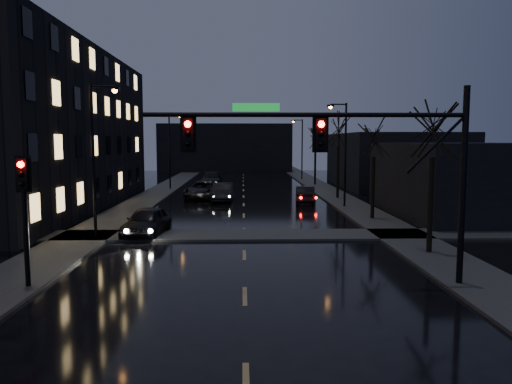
{
  "coord_description": "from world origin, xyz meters",
  "views": [
    {
      "loc": [
        -0.05,
        -8.05,
        5.1
      ],
      "look_at": [
        0.44,
        10.64,
        3.2
      ],
      "focal_mm": 35.0,
      "sensor_mm": 36.0,
      "label": 1
    }
  ],
  "objects": [
    {
      "name": "sidewalk_left",
      "position": [
        -8.5,
        35.0,
        0.06
      ],
      "size": [
        3.0,
        140.0,
        0.12
      ],
      "primitive_type": "cube",
      "color": "#2D2D2B",
      "rests_on": "ground"
    },
    {
      "name": "sidewalk_right",
      "position": [
        8.5,
        35.0,
        0.06
      ],
      "size": [
        3.0,
        140.0,
        0.12
      ],
      "primitive_type": "cube",
      "color": "#2D2D2B",
      "rests_on": "ground"
    },
    {
      "name": "sidewalk_cross",
      "position": [
        0.0,
        18.5,
        0.06
      ],
      "size": [
        40.0,
        3.0,
        0.12
      ],
      "primitive_type": "cube",
      "color": "#2D2D2B",
      "rests_on": "ground"
    },
    {
      "name": "apartment_block",
      "position": [
        -16.5,
        30.0,
        6.0
      ],
      "size": [
        12.0,
        30.0,
        12.0
      ],
      "primitive_type": "cube",
      "color": "black",
      "rests_on": "ground"
    },
    {
      "name": "commercial_right_near",
      "position": [
        15.5,
        26.0,
        2.5
      ],
      "size": [
        10.0,
        14.0,
        5.0
      ],
      "primitive_type": "cube",
      "color": "black",
      "rests_on": "ground"
    },
    {
      "name": "commercial_right_far",
      "position": [
        17.0,
        48.0,
        3.0
      ],
      "size": [
        12.0,
        18.0,
        6.0
      ],
      "primitive_type": "cube",
      "color": "black",
      "rests_on": "ground"
    },
    {
      "name": "far_block",
      "position": [
        -3.0,
        78.0,
        4.0
      ],
      "size": [
        22.0,
        10.0,
        8.0
      ],
      "primitive_type": "cube",
      "color": "black",
      "rests_on": "ground"
    },
    {
      "name": "signal_mast",
      "position": [
        3.85,
        9.0,
        4.87
      ],
      "size": [
        11.11,
        0.41,
        7.0
      ],
      "color": "black",
      "rests_on": "ground"
    },
    {
      "name": "signal_pole_left",
      "position": [
        -7.5,
        8.99,
        3.01
      ],
      "size": [
        0.35,
        0.41,
        4.53
      ],
      "color": "black",
      "rests_on": "ground"
    },
    {
      "name": "tree_near",
      "position": [
        8.4,
        14.0,
        6.22
      ],
      "size": [
        3.52,
        3.52,
        8.08
      ],
      "color": "black",
      "rests_on": "ground"
    },
    {
      "name": "tree_mid_a",
      "position": [
        8.4,
        24.0,
        5.83
      ],
      "size": [
        3.3,
        3.3,
        7.58
      ],
      "color": "black",
      "rests_on": "ground"
    },
    {
      "name": "tree_mid_b",
      "position": [
        8.4,
        36.0,
        6.61
      ],
      "size": [
        3.74,
        3.74,
        8.59
      ],
      "color": "black",
      "rests_on": "ground"
    },
    {
      "name": "tree_far",
      "position": [
        8.4,
        50.0,
        6.06
      ],
      "size": [
        3.43,
        3.43,
        7.88
      ],
      "color": "black",
      "rests_on": "ground"
    },
    {
      "name": "streetlight_l_near",
      "position": [
        -7.58,
        18.0,
        4.77
      ],
      "size": [
        1.53,
        0.28,
        8.0
      ],
      "color": "black",
      "rests_on": "ground"
    },
    {
      "name": "streetlight_l_far",
      "position": [
        -7.58,
        45.0,
        4.77
      ],
      "size": [
        1.53,
        0.28,
        8.0
      ],
      "color": "black",
      "rests_on": "ground"
    },
    {
      "name": "streetlight_r_mid",
      "position": [
        7.58,
        30.0,
        4.77
      ],
      "size": [
        1.53,
        0.28,
        8.0
      ],
      "color": "black",
      "rests_on": "ground"
    },
    {
      "name": "streetlight_r_far",
      "position": [
        7.58,
        58.0,
        4.77
      ],
      "size": [
        1.53,
        0.28,
        8.0
      ],
      "color": "black",
      "rests_on": "ground"
    },
    {
      "name": "oncoming_car_a",
      "position": [
        -5.28,
        18.83,
        0.78
      ],
      "size": [
        2.41,
        4.75,
        1.55
      ],
      "primitive_type": "imported",
      "rotation": [
        0.0,
        0.0,
        -0.13
      ],
      "color": "black",
      "rests_on": "ground"
    },
    {
      "name": "oncoming_car_b",
      "position": [
        -1.8,
        34.42,
        0.78
      ],
      "size": [
        1.72,
        4.76,
        1.56
      ],
      "primitive_type": "imported",
      "rotation": [
        0.0,
        0.0,
        -0.01
      ],
      "color": "black",
      "rests_on": "ground"
    },
    {
      "name": "oncoming_car_c",
      "position": [
        -3.67,
        36.41,
        0.78
      ],
      "size": [
        3.22,
        5.86,
        1.55
      ],
      "primitive_type": "imported",
      "rotation": [
        0.0,
        0.0,
        -0.12
      ],
      "color": "black",
      "rests_on": "ground"
    },
    {
      "name": "oncoming_car_d",
      "position": [
        -3.67,
        49.08,
        0.79
      ],
      "size": [
        2.27,
        5.49,
        1.59
      ],
      "primitive_type": "imported",
      "rotation": [
        0.0,
        0.0,
        0.01
      ],
      "color": "black",
      "rests_on": "ground"
    },
    {
      "name": "lead_car",
      "position": [
        5.09,
        32.83,
        0.71
      ],
      "size": [
        1.97,
        4.44,
        1.42
      ],
      "primitive_type": "imported",
      "rotation": [
        0.0,
        0.0,
        3.03
      ],
      "color": "black",
      "rests_on": "ground"
    }
  ]
}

